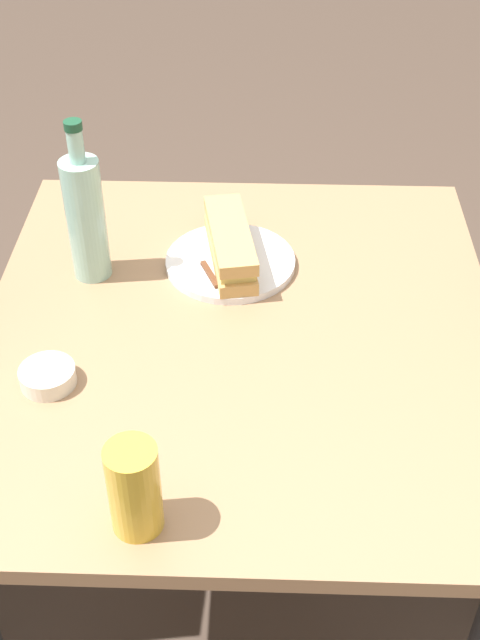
{
  "coord_description": "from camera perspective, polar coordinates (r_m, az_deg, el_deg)",
  "views": [
    {
      "loc": [
        -1.09,
        -0.04,
        1.7
      ],
      "look_at": [
        0.0,
        0.0,
        0.78
      ],
      "focal_mm": 46.77,
      "sensor_mm": 36.0,
      "label": 1
    }
  ],
  "objects": [
    {
      "name": "plate_near",
      "position": [
        1.58,
        -0.66,
        3.99
      ],
      "size": [
        0.25,
        0.25,
        0.01
      ],
      "primitive_type": "cylinder",
      "color": "white",
      "rests_on": "dining_table"
    },
    {
      "name": "olive_bowl",
      "position": [
        1.36,
        -13.02,
        -3.77
      ],
      "size": [
        0.09,
        0.09,
        0.03
      ],
      "primitive_type": "cylinder",
      "color": "silver",
      "rests_on": "dining_table"
    },
    {
      "name": "baguette_sandwich_near",
      "position": [
        1.56,
        -0.68,
        5.23
      ],
      "size": [
        0.25,
        0.11,
        0.07
      ],
      "color": "tan",
      "rests_on": "plate_near"
    },
    {
      "name": "water_bottle",
      "position": [
        1.52,
        -10.52,
        6.99
      ],
      "size": [
        0.07,
        0.07,
        0.31
      ],
      "color": "#99C6B7",
      "rests_on": "dining_table"
    },
    {
      "name": "ground_plane",
      "position": [
        2.02,
        0.0,
        -17.34
      ],
      "size": [
        8.0,
        8.0,
        0.0
      ],
      "primitive_type": "plane",
      "color": "#47382D"
    },
    {
      "name": "beer_glass",
      "position": [
        1.11,
        -7.25,
        -11.37
      ],
      "size": [
        0.07,
        0.07,
        0.14
      ],
      "primitive_type": "cylinder",
      "color": "gold",
      "rests_on": "dining_table"
    },
    {
      "name": "knife_near",
      "position": [
        1.56,
        -2.53,
        3.9
      ],
      "size": [
        0.17,
        0.08,
        0.01
      ],
      "color": "silver",
      "rests_on": "plate_near"
    },
    {
      "name": "dining_table",
      "position": [
        1.52,
        0.0,
        -4.16
      ],
      "size": [
        0.98,
        0.9,
        0.76
      ],
      "color": "#997251",
      "rests_on": "ground"
    }
  ]
}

